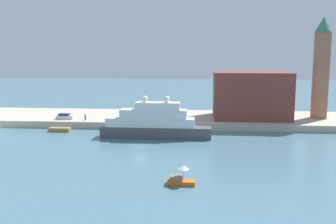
{
  "coord_description": "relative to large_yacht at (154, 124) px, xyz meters",
  "views": [
    {
      "loc": [
        11.69,
        -71.31,
        17.77
      ],
      "look_at": [
        4.8,
        6.0,
        5.9
      ],
      "focal_mm": 40.68,
      "sensor_mm": 36.0,
      "label": 1
    }
  ],
  "objects": [
    {
      "name": "ground",
      "position": [
        -1.65,
        -8.02,
        -3.05
      ],
      "size": [
        400.0,
        400.0,
        0.0
      ],
      "primitive_type": "plane",
      "color": "slate"
    },
    {
      "name": "quay_dock",
      "position": [
        -1.65,
        19.11,
        -2.23
      ],
      "size": [
        110.0,
        22.24,
        1.65
      ],
      "primitive_type": "cube",
      "color": "#B7AD99",
      "rests_on": "ground"
    },
    {
      "name": "large_yacht",
      "position": [
        0.0,
        0.0,
        0.0
      ],
      "size": [
        23.56,
        3.92,
        10.41
      ],
      "color": "#4C4C51",
      "rests_on": "ground"
    },
    {
      "name": "person_figure",
      "position": [
        -18.4,
        10.62,
        -0.69
      ],
      "size": [
        0.36,
        0.36,
        1.55
      ],
      "color": "maroon",
      "rests_on": "quay_dock"
    },
    {
      "name": "mooring_bollard",
      "position": [
        4.6,
        9.7,
        -1.1
      ],
      "size": [
        0.36,
        0.36,
        0.61
      ],
      "primitive_type": "cylinder",
      "color": "black",
      "rests_on": "quay_dock"
    },
    {
      "name": "small_motorboat",
      "position": [
        7.29,
        -29.31,
        -2.16
      ],
      "size": [
        3.91,
        1.56,
        2.78
      ],
      "color": "#C66019",
      "rests_on": "ground"
    },
    {
      "name": "parked_car",
      "position": [
        -23.95,
        11.69,
        -0.78
      ],
      "size": [
        4.3,
        1.75,
        1.43
      ],
      "color": "silver",
      "rests_on": "quay_dock"
    },
    {
      "name": "bell_tower",
      "position": [
        39.61,
        18.87,
        12.18
      ],
      "size": [
        4.13,
        4.13,
        25.18
      ],
      "color": "#9E664C",
      "rests_on": "quay_dock"
    },
    {
      "name": "work_barge",
      "position": [
        -22.61,
        4.45,
        -2.59
      ],
      "size": [
        4.91,
        1.92,
        0.92
      ],
      "primitive_type": "cube",
      "color": "olive",
      "rests_on": "ground"
    },
    {
      "name": "harbor_building",
      "position": [
        22.48,
        18.04,
        4.43
      ],
      "size": [
        18.73,
        13.73,
        11.67
      ],
      "primitive_type": "cube",
      "color": "brown",
      "rests_on": "quay_dock"
    }
  ]
}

